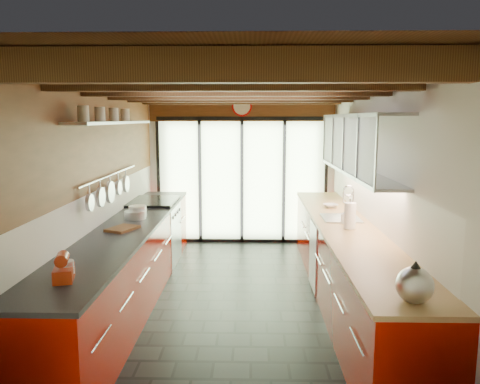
% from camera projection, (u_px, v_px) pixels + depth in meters
% --- Properties ---
extents(ground, '(5.50, 5.50, 0.00)m').
position_uv_depth(ground, '(237.00, 301.00, 5.57)').
color(ground, black).
rests_on(ground, ground).
extents(room_shell, '(5.50, 5.50, 5.50)m').
position_uv_depth(room_shell, '(237.00, 162.00, 5.31)').
color(room_shell, silver).
rests_on(room_shell, ground).
extents(ceiling_beams, '(3.14, 5.06, 4.90)m').
position_uv_depth(ceiling_beams, '(238.00, 92.00, 5.56)').
color(ceiling_beams, '#593316').
rests_on(ceiling_beams, ground).
extents(glass_door, '(2.95, 0.10, 2.90)m').
position_uv_depth(glass_door, '(242.00, 147.00, 7.97)').
color(glass_door, '#C6EAAD').
rests_on(glass_door, ground).
extents(left_counter, '(0.68, 5.00, 0.92)m').
position_uv_depth(left_counter, '(130.00, 263.00, 5.53)').
color(left_counter, '#9C0D00').
rests_on(left_counter, ground).
extents(range_stove, '(0.66, 0.90, 0.97)m').
position_uv_depth(range_stove, '(155.00, 232.00, 6.96)').
color(range_stove, silver).
rests_on(range_stove, ground).
extents(right_counter, '(0.68, 5.00, 0.92)m').
position_uv_depth(right_counter, '(346.00, 264.00, 5.47)').
color(right_counter, '#9C0D00').
rests_on(right_counter, ground).
extents(sink_assembly, '(0.45, 0.52, 0.43)m').
position_uv_depth(sink_assembly, '(342.00, 215.00, 5.78)').
color(sink_assembly, silver).
rests_on(sink_assembly, right_counter).
extents(upper_cabinets_right, '(0.34, 3.00, 3.00)m').
position_uv_depth(upper_cabinets_right, '(358.00, 144.00, 5.54)').
color(upper_cabinets_right, silver).
rests_on(upper_cabinets_right, ground).
extents(left_wall_fixtures, '(0.28, 2.60, 0.96)m').
position_uv_depth(left_wall_fixtures, '(113.00, 144.00, 5.50)').
color(left_wall_fixtures, silver).
rests_on(left_wall_fixtures, ground).
extents(stand_mixer, '(0.20, 0.27, 0.22)m').
position_uv_depth(stand_mixer, '(64.00, 269.00, 3.58)').
color(stand_mixer, '#B12A0E').
rests_on(stand_mixer, left_counter).
extents(pot_large, '(0.28, 0.28, 0.14)m').
position_uv_depth(pot_large, '(138.00, 211.00, 5.89)').
color(pot_large, silver).
rests_on(pot_large, left_counter).
extents(pot_small, '(0.34, 0.34, 0.10)m').
position_uv_depth(pot_small, '(135.00, 215.00, 5.77)').
color(pot_small, silver).
rests_on(pot_small, left_counter).
extents(cutting_board, '(0.36, 0.41, 0.03)m').
position_uv_depth(cutting_board, '(123.00, 229.00, 5.20)').
color(cutting_board, brown).
rests_on(cutting_board, left_counter).
extents(kettle, '(0.27, 0.32, 0.30)m').
position_uv_depth(kettle, '(415.00, 283.00, 3.15)').
color(kettle, silver).
rests_on(kettle, right_counter).
extents(paper_towel, '(0.16, 0.16, 0.35)m').
position_uv_depth(paper_towel, '(350.00, 216.00, 5.23)').
color(paper_towel, white).
rests_on(paper_towel, right_counter).
extents(soap_bottle, '(0.10, 0.10, 0.17)m').
position_uv_depth(soap_bottle, '(345.00, 216.00, 5.53)').
color(soap_bottle, silver).
rests_on(soap_bottle, right_counter).
extents(bowl, '(0.23, 0.23, 0.05)m').
position_uv_depth(bowl, '(330.00, 206.00, 6.52)').
color(bowl, silver).
rests_on(bowl, right_counter).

